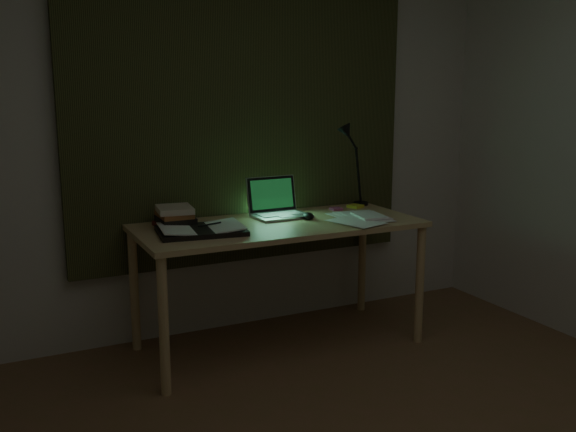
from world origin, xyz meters
The scene contains 11 objects.
wall_back centered at (0.00, 2.00, 1.25)m, with size 3.50×0.00×2.50m, color silver.
curtain centered at (0.00, 1.96, 1.45)m, with size 2.20×0.06×2.00m, color #292C16.
desk centered at (0.04, 1.56, 0.38)m, with size 1.66×0.73×0.76m, color tan, non-canonical shape.
laptop centered at (0.13, 1.70, 0.87)m, with size 0.33×0.37×0.24m, color #AFAFB4, non-canonical shape.
open_textbook centered at (-0.45, 1.51, 0.78)m, with size 0.46×0.33×0.04m, color white, non-canonical shape.
book_stack centered at (-0.53, 1.72, 0.82)m, with size 0.19×0.23×0.12m, color white, non-canonical shape.
loose_papers centered at (0.54, 1.47, 0.77)m, with size 0.35×0.37×0.02m, color white, non-canonical shape.
mouse centered at (0.25, 1.58, 0.78)m, with size 0.07×0.11×0.04m, color black.
sticky_yellow centered at (0.71, 1.78, 0.77)m, with size 0.08×0.08×0.02m, color yellow.
sticky_pink centered at (0.55, 1.76, 0.76)m, with size 0.07×0.07×0.01m, color #C44C82.
desk_lamp centered at (0.79, 1.85, 1.02)m, with size 0.35×0.27×0.53m, color black, non-canonical shape.
Camera 1 is at (-1.51, -1.74, 1.53)m, focal length 40.00 mm.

